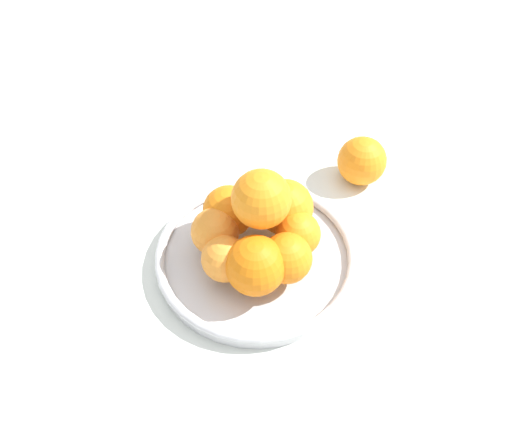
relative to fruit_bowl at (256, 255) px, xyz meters
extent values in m
plane|color=silver|center=(0.00, 0.00, -0.01)|extent=(4.00, 4.00, 0.00)
cylinder|color=silver|center=(0.00, 0.00, -0.01)|extent=(0.29, 0.29, 0.01)
torus|color=silver|center=(0.00, 0.00, 0.01)|extent=(0.30, 0.30, 0.01)
sphere|color=orange|center=(-0.05, 0.03, 0.06)|extent=(0.08, 0.08, 0.08)
sphere|color=orange|center=(-0.06, -0.02, 0.05)|extent=(0.07, 0.07, 0.07)
sphere|color=orange|center=(-0.02, -0.05, 0.05)|extent=(0.07, 0.07, 0.07)
sphere|color=orange|center=(0.02, -0.06, 0.06)|extent=(0.08, 0.08, 0.08)
sphere|color=orange|center=(0.05, -0.03, 0.06)|extent=(0.08, 0.08, 0.08)
sphere|color=orange|center=(0.05, 0.02, 0.05)|extent=(0.08, 0.08, 0.08)
sphere|color=orange|center=(0.03, 0.05, 0.05)|extent=(0.07, 0.07, 0.07)
sphere|color=orange|center=(-0.02, 0.06, 0.05)|extent=(0.06, 0.06, 0.06)
sphere|color=orange|center=(0.00, -0.01, 0.12)|extent=(0.08, 0.08, 0.08)
sphere|color=orange|center=(0.09, -0.24, 0.03)|extent=(0.08, 0.08, 0.08)
camera|label=1|loc=(-0.42, 0.19, 0.58)|focal=35.00mm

